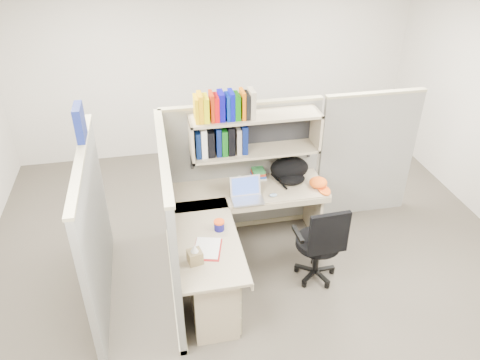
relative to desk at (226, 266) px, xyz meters
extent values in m
plane|color=#3C352E|center=(0.41, 0.29, -0.44)|extent=(6.00, 6.00, 0.00)
plane|color=beige|center=(0.41, 3.29, 0.91)|extent=(6.00, 0.00, 6.00)
plane|color=silver|center=(0.41, 0.29, 2.26)|extent=(6.00, 6.00, 0.00)
cube|color=slate|center=(0.41, 1.19, 0.36)|extent=(1.80, 0.06, 1.60)
cube|color=tan|center=(0.41, 1.19, 1.18)|extent=(1.80, 0.08, 0.03)
cube|color=slate|center=(-0.49, 0.29, 0.36)|extent=(0.06, 1.80, 1.60)
cube|color=tan|center=(-0.49, 0.29, 1.18)|extent=(0.08, 1.80, 0.03)
cube|color=slate|center=(-1.19, 0.29, 0.36)|extent=(0.06, 1.80, 1.60)
cube|color=slate|center=(1.96, 1.19, 0.36)|extent=(1.20, 0.06, 1.60)
cube|color=navy|center=(-1.19, 0.64, 1.35)|extent=(0.07, 0.27, 0.32)
cube|color=white|center=(-0.46, 0.44, 0.76)|extent=(0.00, 0.21, 0.28)
cube|color=tan|center=(0.51, 0.99, 1.11)|extent=(1.40, 0.34, 0.03)
cube|color=tan|center=(0.51, 0.99, 0.70)|extent=(1.40, 0.34, 0.03)
cube|color=tan|center=(-0.18, 0.99, 0.90)|extent=(0.03, 0.34, 0.44)
cube|color=tan|center=(1.19, 0.99, 0.90)|extent=(0.03, 0.34, 0.44)
cube|color=black|center=(0.51, 1.15, 0.90)|extent=(1.38, 0.01, 0.41)
cube|color=#E6B004|center=(-0.11, 0.97, 1.25)|extent=(0.03, 0.20, 0.26)
cube|color=#EBA204|center=(-0.07, 0.97, 1.27)|extent=(0.05, 0.20, 0.29)
cube|color=#E0DB04|center=(-0.02, 0.97, 1.25)|extent=(0.06, 0.20, 0.26)
cube|color=#AB2406|center=(0.05, 0.97, 1.27)|extent=(0.04, 0.20, 0.29)
cube|color=red|center=(0.09, 0.97, 1.25)|extent=(0.05, 0.20, 0.26)
cube|color=#09048B|center=(0.14, 0.97, 1.27)|extent=(0.06, 0.20, 0.29)
cube|color=#042792|center=(0.21, 0.97, 1.25)|extent=(0.04, 0.20, 0.26)
cube|color=#050A9D|center=(0.25, 0.97, 1.27)|extent=(0.04, 0.20, 0.29)
cube|color=#0F6507|center=(0.30, 0.97, 1.25)|extent=(0.06, 0.20, 0.26)
cube|color=#D85F05|center=(0.36, 0.97, 1.27)|extent=(0.04, 0.20, 0.29)
cube|color=black|center=(0.41, 0.97, 1.25)|extent=(0.05, 0.20, 0.26)
cube|color=tan|center=(0.46, 0.97, 1.27)|extent=(0.06, 0.20, 0.29)
cube|color=#061745|center=(-0.11, 1.01, 0.86)|extent=(0.05, 0.24, 0.29)
cube|color=silver|center=(-0.05, 1.01, 0.87)|extent=(0.06, 0.24, 0.32)
cube|color=black|center=(0.02, 1.01, 0.86)|extent=(0.07, 0.24, 0.29)
cube|color=#07154D|center=(0.10, 1.01, 0.87)|extent=(0.05, 0.24, 0.32)
cube|color=#0A4B10|center=(0.17, 1.01, 0.86)|extent=(0.06, 0.24, 0.29)
cube|color=black|center=(0.24, 1.01, 0.87)|extent=(0.07, 0.24, 0.32)
cube|color=gray|center=(0.32, 1.01, 0.86)|extent=(0.05, 0.24, 0.29)
cube|color=#081551|center=(0.38, 1.01, 0.87)|extent=(0.06, 0.24, 0.32)
cube|color=tan|center=(0.41, 0.86, 0.28)|extent=(1.74, 0.60, 0.03)
cube|color=tan|center=(-0.16, 0.09, 0.28)|extent=(0.60, 1.34, 0.03)
cube|color=tan|center=(0.41, 0.56, 0.24)|extent=(1.74, 0.02, 0.07)
cube|color=tan|center=(0.14, 0.09, 0.24)|extent=(0.02, 1.34, 0.07)
cube|color=tan|center=(-0.16, -0.26, -0.10)|extent=(0.40, 0.55, 0.68)
cube|color=tan|center=(0.05, -0.26, 0.10)|extent=(0.02, 0.50, 0.16)
cube|color=tan|center=(0.05, -0.26, -0.08)|extent=(0.02, 0.50, 0.16)
cube|color=tan|center=(0.05, -0.26, -0.30)|extent=(0.02, 0.50, 0.22)
cube|color=#B2B2B7|center=(0.06, -0.26, 0.10)|extent=(0.01, 0.12, 0.01)
cube|color=tan|center=(1.21, 0.89, -0.09)|extent=(0.03, 0.55, 0.70)
cylinder|color=navy|center=(-0.02, 0.20, 0.34)|extent=(0.10, 0.10, 0.09)
cylinder|color=#F14D16|center=(-0.02, 0.20, 0.39)|extent=(0.11, 0.11, 0.02)
ellipsoid|color=#91AECE|center=(0.65, 0.67, 0.31)|extent=(0.10, 0.07, 0.03)
cylinder|color=white|center=(0.34, 0.98, 0.34)|extent=(0.09, 0.09, 0.10)
cylinder|color=black|center=(0.99, 0.12, 0.04)|extent=(0.46, 0.46, 0.07)
cube|color=black|center=(1.00, -0.09, 0.31)|extent=(0.41, 0.07, 0.46)
cylinder|color=black|center=(0.99, 0.12, -0.16)|extent=(0.06, 0.06, 0.40)
cylinder|color=black|center=(0.99, 0.12, -0.39)|extent=(0.44, 0.44, 0.10)
cube|color=black|center=(0.76, 0.11, 0.19)|extent=(0.05, 0.26, 0.04)
cube|color=black|center=(1.22, 0.13, 0.19)|extent=(0.05, 0.26, 0.04)
camera|label=1|loc=(-0.54, -3.40, 3.11)|focal=35.00mm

